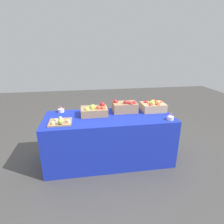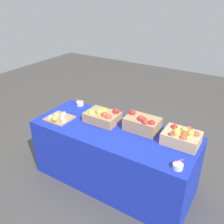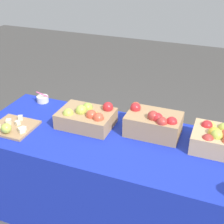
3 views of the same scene
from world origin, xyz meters
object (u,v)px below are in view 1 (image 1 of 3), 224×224
apple_crate_middle (125,107)px  cutting_board_front (60,122)px  sample_bowl_mid (61,110)px  apple_crate_left (153,106)px  sample_bowl_near (170,118)px  apple_crate_right (95,111)px

apple_crate_middle → cutting_board_front: (-0.96, -0.31, -0.07)m
cutting_board_front → sample_bowl_mid: sample_bowl_mid is taller
apple_crate_middle → cutting_board_front: bearing=-161.8°
apple_crate_left → sample_bowl_near: apple_crate_left is taller
apple_crate_left → apple_crate_middle: size_ratio=0.98×
apple_crate_middle → apple_crate_right: apple_crate_middle is taller
apple_crate_right → cutting_board_front: (-0.48, -0.25, -0.05)m
apple_crate_middle → sample_bowl_near: apple_crate_middle is taller
sample_bowl_near → apple_crate_middle: bearing=142.5°
apple_crate_left → cutting_board_front: bearing=-168.3°
apple_crate_left → sample_bowl_near: bearing=-75.6°
apple_crate_left → apple_crate_middle: 0.46m
sample_bowl_near → sample_bowl_mid: 1.65m
apple_crate_middle → apple_crate_right: 0.48m
sample_bowl_near → sample_bowl_mid: size_ratio=0.87×
sample_bowl_mid → apple_crate_middle: bearing=-8.1°
apple_crate_middle → sample_bowl_mid: bearing=171.9°
sample_bowl_near → apple_crate_left: bearing=104.4°
apple_crate_middle → cutting_board_front: 1.01m
apple_crate_right → apple_crate_left: bearing=2.7°
apple_crate_middle → sample_bowl_mid: 1.01m
apple_crate_middle → sample_bowl_near: 0.71m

